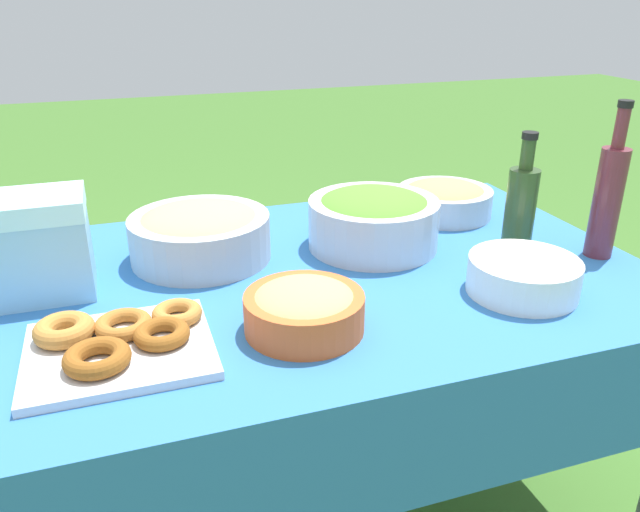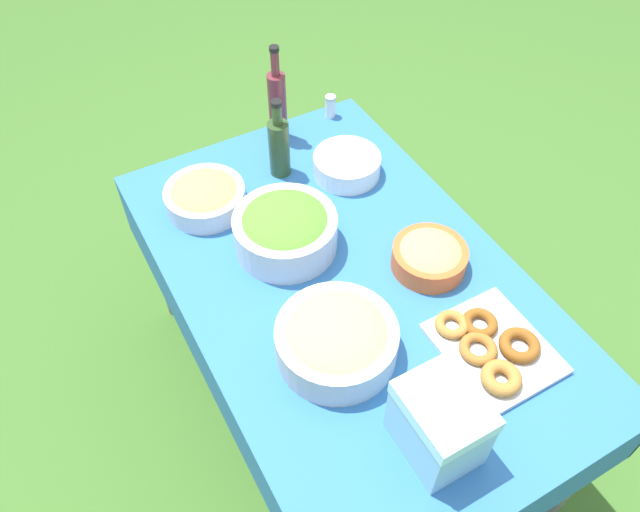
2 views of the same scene
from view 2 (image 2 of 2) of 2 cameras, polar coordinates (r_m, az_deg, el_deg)
name	(u,v)px [view 2 (image 2 of 2)]	position (r m, az deg, el deg)	size (l,w,h in m)	color
ground_plane	(341,398)	(2.36, 1.94, -12.83)	(14.00, 14.00, 0.00)	#3D6B28
picnic_table	(346,297)	(1.84, 2.44, -3.74)	(1.47, 0.91, 0.71)	#2D6BB2
salad_bowl	(285,229)	(1.80, -3.19, 2.47)	(0.30, 0.30, 0.13)	silver
pasta_bowl	(336,339)	(1.57, 1.51, -7.60)	(0.31, 0.31, 0.12)	#B2B7BC
donut_platter	(492,348)	(1.67, 15.44, -8.07)	(0.32, 0.26, 0.05)	silver
plate_stack	(347,165)	(2.05, 2.46, 8.30)	(0.22, 0.22, 0.07)	white
olive_oil_bottle	(279,146)	(2.02, -3.76, 10.03)	(0.07, 0.07, 0.28)	#2D4723
wine_bottle	(277,104)	(2.15, -3.91, 13.70)	(0.06, 0.06, 0.35)	maroon
bread_bowl	(430,256)	(1.79, 9.98, 0.02)	(0.21, 0.21, 0.09)	#E05B28
fruit_bowl	(205,196)	(1.96, -10.48, 5.41)	(0.25, 0.25, 0.09)	silver
cooler_box	(439,423)	(1.44, 10.84, -14.81)	(0.19, 0.16, 0.20)	#8CC6E5
salt_shaker	(330,106)	(2.30, 0.95, 13.54)	(0.04, 0.04, 0.08)	white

